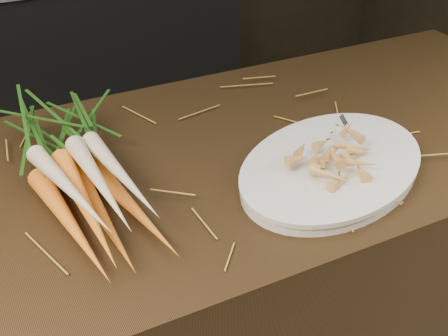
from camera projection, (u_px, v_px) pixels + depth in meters
The scene contains 6 objects.
back_counter at pixel (50, 57), 2.76m from camera, with size 1.82×0.62×0.84m.
straw_bedding at pixel (62, 191), 0.98m from camera, with size 1.40×0.60×0.02m, color olive, non-canonical shape.
root_veg_bunch at pixel (66, 151), 1.01m from camera, with size 0.21×0.57×0.11m.
serving_platter at pixel (332, 168), 1.03m from camera, with size 0.42×0.28×0.02m, color white, non-canonical shape.
roasted_veg_heap at pixel (334, 152), 1.02m from camera, with size 0.20×0.15×0.05m, color #BF8546, non-canonical shape.
serving_fork at pixel (379, 134), 1.11m from camera, with size 0.01×0.16×0.00m, color silver.
Camera 1 is at (-0.10, -0.54, 1.48)m, focal length 45.00 mm.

